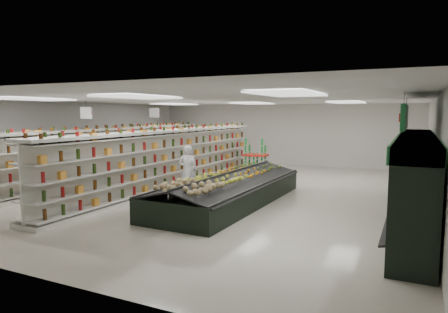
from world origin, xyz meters
The scene contains 15 objects.
floor centered at (0.00, 0.00, 0.00)m, with size 16.00×16.00×0.00m, color beige.
ceiling centered at (0.00, 0.00, 3.20)m, with size 14.00×16.00×0.02m, color white.
wall_back centered at (0.00, 8.00, 1.60)m, with size 14.00×0.02×3.20m, color silver.
wall_left centered at (-7.00, 0.00, 1.60)m, with size 0.02×16.00×3.20m, color silver.
wall_right centered at (7.00, 0.00, 1.60)m, with size 0.02×16.00×3.20m, color silver.
produce_wall_case centered at (6.53, -1.50, 1.24)m, with size 0.93×8.00×2.20m.
aisle_sign_near centered at (-3.80, -2.00, 2.75)m, with size 0.52×0.06×0.75m.
aisle_sign_far centered at (-3.80, 2.00, 2.75)m, with size 0.52×0.06×0.75m.
hortifruti_banner centered at (6.25, -1.50, 2.65)m, with size 0.12×3.20×0.95m.
gondola_left centered at (-4.91, 0.73, 0.98)m, with size 1.18×12.33×2.13m.
gondola_center centered at (-1.57, -0.11, 0.99)m, with size 1.12×12.40×2.15m.
produce_island centered at (1.47, -1.56, 0.44)m, with size 2.52×6.58×0.97m.
soda_endcap centered at (-0.32, 5.23, 0.69)m, with size 1.15×0.81×1.42m.
shopper_main centered at (-0.22, -1.19, 0.85)m, with size 0.62×0.41×1.70m, color white.
shopper_background centered at (-2.93, 4.48, 0.84)m, with size 0.81×0.50×1.67m, color tan.
Camera 1 is at (6.52, -12.43, 2.75)m, focal length 32.00 mm.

